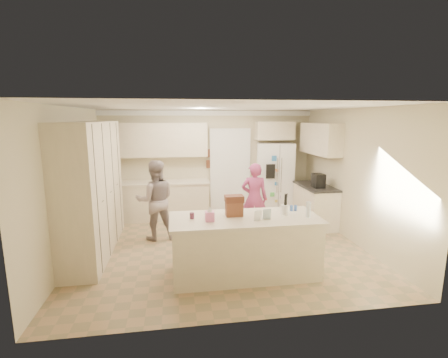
{
  "coord_description": "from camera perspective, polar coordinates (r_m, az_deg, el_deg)",
  "views": [
    {
      "loc": [
        -0.83,
        -5.74,
        2.41
      ],
      "look_at": [
        0.1,
        0.35,
        1.25
      ],
      "focal_mm": 26.0,
      "sensor_mm": 36.0,
      "label": 1
    }
  ],
  "objects": [
    {
      "name": "floor",
      "position": [
        6.28,
        -0.43,
        -11.99
      ],
      "size": [
        5.2,
        4.6,
        0.02
      ],
      "primitive_type": "cube",
      "color": "#A07F59",
      "rests_on": "ground"
    },
    {
      "name": "water_bottle",
      "position": [
        5.09,
        14.63,
        -5.23
      ],
      "size": [
        0.07,
        0.07,
        0.24
      ],
      "primitive_type": "cylinder",
      "color": "silver",
      "rests_on": "island_top"
    },
    {
      "name": "tissue_box",
      "position": [
        4.78,
        -2.54,
        -6.56
      ],
      "size": [
        0.13,
        0.13,
        0.14
      ],
      "primitive_type": "cube",
      "color": "pink",
      "rests_on": "island_top"
    },
    {
      "name": "greeting_card_a",
      "position": [
        4.8,
        5.98,
        -6.4
      ],
      "size": [
        0.12,
        0.06,
        0.16
      ],
      "primitive_type": "cube",
      "rotation": [
        0.15,
        0.0,
        0.2
      ],
      "color": "white",
      "rests_on": "island_top"
    },
    {
      "name": "wall_front",
      "position": [
        3.7,
        4.75,
        -6.82
      ],
      "size": [
        5.2,
        0.02,
        2.6
      ],
      "primitive_type": "cube",
      "color": "beige",
      "rests_on": "ground"
    },
    {
      "name": "fridge_dispenser",
      "position": [
        7.86,
        8.18,
        1.33
      ],
      "size": [
        0.22,
        0.03,
        0.35
      ],
      "primitive_type": "cube",
      "color": "black",
      "rests_on": "refrigerator"
    },
    {
      "name": "back_countertop",
      "position": [
        7.88,
        -10.86,
        -0.58
      ],
      "size": [
        2.24,
        0.63,
        0.04
      ],
      "primitive_type": "cube",
      "color": "beige",
      "rests_on": "back_base_cab"
    },
    {
      "name": "right_upper_cab",
      "position": [
        7.68,
        16.53,
        6.79
      ],
      "size": [
        0.35,
        1.5,
        0.7
      ],
      "primitive_type": "cube",
      "color": "beige",
      "rests_on": "wall_right"
    },
    {
      "name": "island_top",
      "position": [
        4.98,
        3.69,
        -6.98
      ],
      "size": [
        2.28,
        0.96,
        0.05
      ],
      "primitive_type": "cube",
      "color": "beige",
      "rests_on": "island_base"
    },
    {
      "name": "utensil_crock",
      "position": [
        5.17,
        10.66,
        -5.32
      ],
      "size": [
        0.13,
        0.13,
        0.15
      ],
      "primitive_type": "cylinder",
      "color": "white",
      "rests_on": "island_top"
    },
    {
      "name": "over_fridge_cab",
      "position": [
        8.25,
        8.9,
        8.38
      ],
      "size": [
        0.95,
        0.35,
        0.45
      ],
      "primitive_type": "cube",
      "color": "beige",
      "rests_on": "wall_back"
    },
    {
      "name": "back_upper_cab",
      "position": [
        7.88,
        -11.08,
        6.76
      ],
      "size": [
        2.2,
        0.35,
        0.8
      ],
      "primitive_type": "cube",
      "color": "beige",
      "rests_on": "wall_back"
    },
    {
      "name": "greeting_card_b",
      "position": [
        4.89,
        7.54,
        -6.13
      ],
      "size": [
        0.12,
        0.05,
        0.16
      ],
      "primitive_type": "cube",
      "rotation": [
        0.15,
        0.0,
        -0.1
      ],
      "color": "silver",
      "rests_on": "island_top"
    },
    {
      "name": "pantry_bank",
      "position": [
        6.24,
        -22.13,
        -1.55
      ],
      "size": [
        0.6,
        2.6,
        2.35
      ],
      "primitive_type": "cube",
      "color": "beige",
      "rests_on": "floor"
    },
    {
      "name": "refrigerator",
      "position": [
        8.31,
        8.86,
        0.07
      ],
      "size": [
        1.02,
        0.87,
        1.8
      ],
      "primitive_type": "cube",
      "rotation": [
        0.0,
        0.0,
        -0.21
      ],
      "color": "white",
      "rests_on": "floor"
    },
    {
      "name": "shaker_salt",
      "position": [
        5.39,
        11.77,
        -5.04
      ],
      "size": [
        0.05,
        0.05,
        0.09
      ],
      "primitive_type": "cylinder",
      "color": "#375EAF",
      "rests_on": "island_top"
    },
    {
      "name": "doorway_casing",
      "position": [
        8.21,
        1.1,
        1.13
      ],
      "size": [
        1.02,
        0.03,
        2.22
      ],
      "primitive_type": "cube",
      "color": "white",
      "rests_on": "floor"
    },
    {
      "name": "fridge_handle_l",
      "position": [
        7.93,
        9.35,
        0.64
      ],
      "size": [
        0.02,
        0.02,
        0.85
      ],
      "primitive_type": "cylinder",
      "color": "silver",
      "rests_on": "refrigerator"
    },
    {
      "name": "ceiling",
      "position": [
        5.8,
        -0.46,
        12.65
      ],
      "size": [
        5.2,
        4.6,
        0.02
      ],
      "primitive_type": "cube",
      "color": "white",
      "rests_on": "wall_back"
    },
    {
      "name": "right_countertop",
      "position": [
        7.58,
        15.83,
        -1.24
      ],
      "size": [
        0.63,
        1.24,
        0.04
      ],
      "primitive_type": "cube",
      "color": "#2D2B28",
      "rests_on": "right_base_cab"
    },
    {
      "name": "coffee_maker",
      "position": [
        7.35,
        16.25,
        -0.27
      ],
      "size": [
        0.22,
        0.28,
        0.3
      ],
      "primitive_type": "cube",
      "color": "black",
      "rests_on": "right_countertop"
    },
    {
      "name": "back_base_cab",
      "position": [
        7.99,
        -10.74,
        -3.8
      ],
      "size": [
        2.2,
        0.6,
        0.88
      ],
      "primitive_type": "cube",
      "color": "beige",
      "rests_on": "floor"
    },
    {
      "name": "shaker_pepper",
      "position": [
        5.42,
        12.47,
        -5.0
      ],
      "size": [
        0.05,
        0.05,
        0.09
      ],
      "primitive_type": "cylinder",
      "color": "#375EAF",
      "rests_on": "island_top"
    },
    {
      "name": "crown_back",
      "position": [
        8.04,
        -2.82,
        11.5
      ],
      "size": [
        5.2,
        0.08,
        0.12
      ],
      "primitive_type": "cube",
      "color": "white",
      "rests_on": "wall_back"
    },
    {
      "name": "wall_frame_lower",
      "position": [
        8.13,
        -2.61,
        2.66
      ],
      "size": [
        0.15,
        0.02,
        0.2
      ],
      "primitive_type": "cube",
      "color": "brown",
      "rests_on": "wall_back"
    },
    {
      "name": "wall_frame_upper",
      "position": [
        8.1,
        -2.63,
        4.55
      ],
      "size": [
        0.15,
        0.02,
        0.2
      ],
      "primitive_type": "cube",
      "color": "brown",
      "rests_on": "wall_back"
    },
    {
      "name": "right_base_cab",
      "position": [
        7.69,
        15.72,
        -4.6
      ],
      "size": [
        0.6,
        1.2,
        0.88
      ],
      "primitive_type": "cube",
      "color": "beige",
      "rests_on": "floor"
    },
    {
      "name": "fridge_handle_r",
      "position": [
        7.96,
        10.03,
        0.66
      ],
      "size": [
        0.02,
        0.02,
        0.85
      ],
      "primitive_type": "cylinder",
      "color": "silver",
      "rests_on": "refrigerator"
    },
    {
      "name": "dollhouse_body",
      "position": [
        5.01,
        1.78,
        -5.26
      ],
      "size": [
        0.26,
        0.18,
        0.22
      ],
      "primitive_type": "cube",
      "color": "brown",
      "rests_on": "island_top"
    },
    {
      "name": "fridge_magnets",
      "position": [
        7.97,
        9.64,
        -0.41
      ],
      "size": [
        0.76,
        0.02,
        1.44
      ],
      "primitive_type": null,
      "color": "tan",
      "rests_on": "refrigerator"
    },
    {
      "name": "doorway_opening",
      "position": [
        8.25,
        1.06,
        1.17
      ],
      "size": [
        0.9,
        0.06,
        2.1
      ],
      "primitive_type": "cube",
      "color": "black",
      "rests_on": "floor"
    },
    {
      "name": "teen_girl",
      "position": [
        6.87,
        5.34,
        -3.38
      ],
      "size": [
        0.61,
        0.47,
        1.5
      ],
      "primitive_type": "imported",
      "rotation": [
        0.0,
        0.0,
        2.92
      ],
      "color": "#A74171",
      "rests_on": "floor"
    },
    {
      "name": "fridge_seam",
      "position": [
        7.98,
        9.62,
        -0.39
      ],
      "size": [
        0.02,
        0.02,
        1.78
      ],
      "primitive_type": "cube",
      "color": "gray",
      "rests_on": "refrigerator"
    },
    {
      "name": "wall_right",
      "position": [
        6.78,
        21.94,
        0.47
      ],
      "size": [
        0.02,
        4.6,
        2.6
      ],
      "primitive_type": "cube",
      "color": "beige",
      "rests_on": "ground"
    },
    {
      "name": "island_base",
      "position": [
        5.14,
        3.63,
        -11.87
      ],
      "size": [
        2.2,
        0.9,
        0.88
      ],
      "primitive_type": "cube",
      "color": "beige",
      "rests_on": "floor"
    },
    {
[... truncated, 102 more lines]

